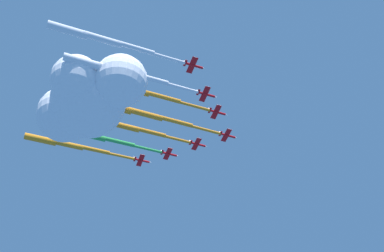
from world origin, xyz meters
name	(u,v)px	position (x,y,z in m)	size (l,w,h in m)	color
jet_lead	(143,114)	(-17.39, -18.78, 152.17)	(53.29, 56.60, 4.24)	red
jet_port_inner	(123,126)	(-31.38, -14.79, 152.23)	(48.65, 51.03, 4.20)	red
jet_starboard_inner	(129,89)	(-15.92, -35.19, 154.06)	(53.23, 55.76, 4.29)	red
jet_port_mid	(87,135)	(-51.09, -16.98, 151.41)	(52.81, 54.98, 4.24)	red
jet_starboard_mid	(116,70)	(-13.33, -50.50, 151.10)	(51.44, 53.23, 4.31)	red
jet_port_outer	(67,145)	(-66.11, -13.73, 152.44)	(49.82, 50.60, 4.31)	red
jet_starboard_outer	(101,39)	(-10.93, -66.46, 153.54)	(49.86, 51.66, 4.21)	red
cloud_puff	(88,97)	(-33.55, -42.12, 149.76)	(58.31, 42.21, 35.76)	white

